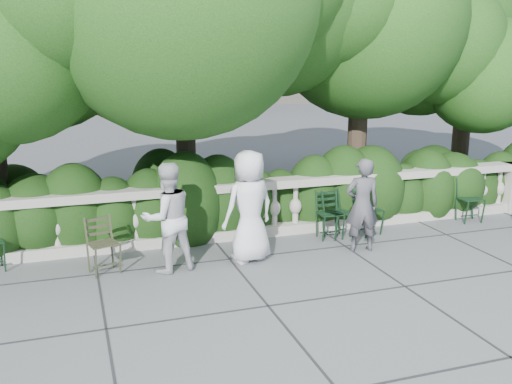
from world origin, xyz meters
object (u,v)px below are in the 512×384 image
object	(u,v)px
chair_c	(333,241)
chair_f	(473,224)
person_businessman	(249,206)
chair_d	(373,237)
person_casual_man	(167,218)
chair_e	(343,239)
chair_weathered	(109,276)
person_woman_grey	(362,205)

from	to	relation	value
chair_c	chair_f	world-z (taller)	same
chair_f	chair_c	bearing A→B (deg)	-174.16
chair_c	person_businessman	bearing A→B (deg)	-161.05
chair_d	chair_f	distance (m)	2.20
chair_d	person_casual_man	world-z (taller)	person_casual_man
person_businessman	person_casual_man	world-z (taller)	person_businessman
chair_e	person_businessman	world-z (taller)	person_businessman
chair_c	person_casual_man	distance (m)	3.05
chair_c	person_businessman	distance (m)	1.91
chair_e	person_businessman	xyz separation A→B (m)	(-1.85, -0.48, 0.87)
chair_weathered	person_businessman	xyz separation A→B (m)	(2.13, -0.02, 0.87)
chair_f	chair_weathered	size ratio (longest dim) A/B	1.00
chair_c	chair_weathered	distance (m)	3.80
chair_e	chair_c	bearing A→B (deg)	171.09
person_businessman	person_woman_grey	distance (m)	1.87
chair_d	person_casual_man	size ratio (longest dim) A/B	0.52
person_businessman	chair_d	bearing A→B (deg)	174.03
chair_c	chair_weathered	size ratio (longest dim) A/B	1.00
chair_f	chair_weathered	distance (m)	6.78
chair_c	chair_e	distance (m)	0.21
chair_f	person_woman_grey	distance (m)	2.94
person_casual_man	chair_weathered	bearing A→B (deg)	-16.57
chair_e	person_casual_man	xyz separation A→B (m)	(-3.11, -0.52, 0.81)
chair_c	person_casual_man	world-z (taller)	person_casual_man
chair_c	person_businessman	world-z (taller)	person_businessman
chair_f	person_woman_grey	world-z (taller)	person_woman_grey
person_businessman	person_casual_man	size ratio (longest dim) A/B	1.07
person_businessman	person_woman_grey	xyz separation A→B (m)	(1.86, -0.12, -0.10)
chair_c	person_casual_man	xyz separation A→B (m)	(-2.90, -0.49, 0.81)
chair_d	person_woman_grey	bearing A→B (deg)	-150.72
chair_c	chair_f	distance (m)	2.98
chair_e	person_woman_grey	distance (m)	0.97
chair_c	person_woman_grey	bearing A→B (deg)	-65.75
chair_d	person_businessman	bearing A→B (deg)	174.64
chair_d	chair_e	bearing A→B (deg)	160.68
chair_f	chair_d	bearing A→B (deg)	-173.29
chair_f	person_casual_man	bearing A→B (deg)	-170.32
chair_d	person_casual_man	xyz separation A→B (m)	(-3.69, -0.48, 0.81)
person_casual_man	person_woman_grey	bearing A→B (deg)	165.67
chair_c	chair_weathered	bearing A→B (deg)	-170.03
person_woman_grey	person_businessman	bearing A→B (deg)	6.60
chair_e	person_casual_man	world-z (taller)	person_casual_man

